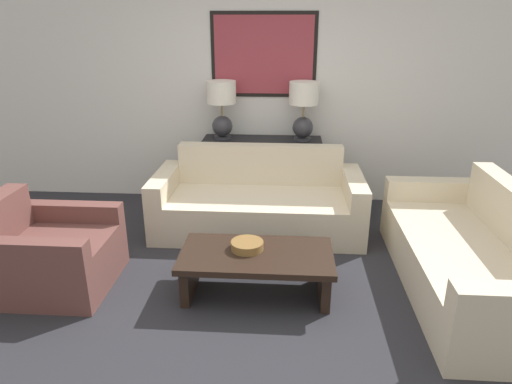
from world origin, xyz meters
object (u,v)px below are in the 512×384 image
couch_by_side (472,258)px  console_table (262,172)px  coffee_table (256,263)px  table_lamp_left (222,104)px  decorative_bowl (247,245)px  armchair_near_back_wall (49,254)px  couch_by_back_wall (258,204)px  table_lamp_right (304,105)px

couch_by_side → console_table: bearing=136.2°
couch_by_side → coffee_table: size_ratio=1.76×
table_lamp_left → couch_by_side: (2.24, -1.72, -0.91)m
couch_by_side → decorative_bowl: couch_by_side is taller
table_lamp_left → armchair_near_back_wall: size_ratio=0.69×
couch_by_back_wall → decorative_bowl: bearing=-90.7°
console_table → table_lamp_left: bearing=180.0°
table_lamp_left → table_lamp_right: (0.91, 0.00, 0.00)m
couch_by_side → coffee_table: bearing=-173.8°
coffee_table → decorative_bowl: size_ratio=4.63×
table_lamp_left → console_table: bearing=0.0°
console_table → coffee_table: console_table is taller
coffee_table → table_lamp_right: bearing=78.4°
console_table → decorative_bowl: 1.85m
table_lamp_left → coffee_table: (0.52, -1.90, -0.91)m
couch_by_back_wall → couch_by_side: (1.79, -1.03, 0.00)m
coffee_table → decorative_bowl: bearing=145.7°
table_lamp_right → couch_by_back_wall: size_ratio=0.31×
decorative_bowl → armchair_near_back_wall: 1.63m
decorative_bowl → armchair_near_back_wall: bearing=-178.9°
table_lamp_right → console_table: bearing=180.0°
console_table → armchair_near_back_wall: (-1.64, -1.88, -0.12)m
table_lamp_right → coffee_table: table_lamp_right is taller
couch_by_back_wall → decorative_bowl: (-0.01, -1.17, 0.12)m
table_lamp_left → couch_by_side: size_ratio=0.31×
console_table → table_lamp_right: table_lamp_right is taller
armchair_near_back_wall → decorative_bowl: bearing=1.1°
console_table → armchair_near_back_wall: console_table is taller
table_lamp_right → coffee_table: (-0.39, -1.90, -0.91)m
coffee_table → armchair_near_back_wall: (-1.70, 0.02, 0.00)m
couch_by_back_wall → armchair_near_back_wall: (-1.64, -1.20, -0.00)m
armchair_near_back_wall → table_lamp_left: bearing=57.9°
table_lamp_left → coffee_table: table_lamp_left is taller
couch_by_side → decorative_bowl: bearing=-175.7°
table_lamp_left → couch_by_back_wall: 1.22m
console_table → armchair_near_back_wall: bearing=-131.0°
decorative_bowl → couch_by_side: bearing=4.3°
couch_by_back_wall → armchair_near_back_wall: bearing=-143.7°
table_lamp_right → coffee_table: 2.15m
armchair_near_back_wall → console_table: bearing=49.0°
couch_by_back_wall → coffee_table: (0.06, -1.22, -0.00)m
decorative_bowl → couch_by_back_wall: bearing=89.3°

